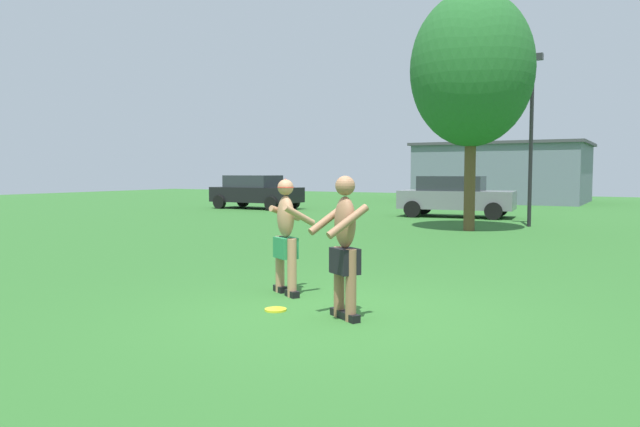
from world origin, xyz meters
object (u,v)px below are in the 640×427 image
(frisbee, at_px, (276,310))
(car_black_far_end, at_px, (255,191))
(player_in_black, at_px, (344,244))
(tree_behind_players, at_px, (472,70))
(lamp_post, at_px, (531,121))
(player_with_cap, at_px, (286,232))
(car_gray_near_post, at_px, (455,196))

(frisbee, xyz_separation_m, car_black_far_end, (-12.40, 16.99, 0.81))
(player_in_black, height_order, car_black_far_end, player_in_black)
(tree_behind_players, bearing_deg, lamp_post, 59.85)
(player_in_black, relative_size, car_black_far_end, 0.39)
(player_with_cap, relative_size, lamp_post, 0.30)
(player_with_cap, distance_m, tree_behind_players, 11.14)
(player_with_cap, distance_m, frisbee, 1.34)
(player_with_cap, relative_size, car_black_far_end, 0.38)
(player_with_cap, bearing_deg, car_black_far_end, 126.69)
(lamp_post, distance_m, tree_behind_players, 2.95)
(lamp_post, bearing_deg, car_black_far_end, 165.59)
(frisbee, xyz_separation_m, car_gray_near_post, (-2.61, 16.49, 0.81))
(player_in_black, height_order, car_gray_near_post, player_in_black)
(player_with_cap, bearing_deg, player_in_black, -32.33)
(car_gray_near_post, xyz_separation_m, car_black_far_end, (-9.79, 0.50, 0.00))
(frisbee, bearing_deg, tree_behind_players, 93.34)
(car_black_far_end, bearing_deg, lamp_post, -14.41)
(lamp_post, bearing_deg, frisbee, -92.73)
(player_in_black, xyz_separation_m, car_gray_near_post, (-3.56, 16.44, -0.07))
(player_with_cap, height_order, player_in_black, player_in_black)
(frisbee, height_order, car_black_far_end, car_black_far_end)
(car_gray_near_post, distance_m, lamp_post, 5.02)
(frisbee, relative_size, tree_behind_players, 0.04)
(player_in_black, relative_size, frisbee, 6.12)
(player_in_black, relative_size, car_gray_near_post, 0.38)
(frisbee, bearing_deg, lamp_post, 87.27)
(car_gray_near_post, bearing_deg, lamp_post, -41.22)
(player_in_black, xyz_separation_m, frisbee, (-0.94, -0.05, -0.88))
(player_with_cap, xyz_separation_m, tree_behind_players, (-0.24, 10.46, 3.82))
(car_gray_near_post, bearing_deg, car_black_far_end, 177.09)
(car_black_far_end, xyz_separation_m, lamp_post, (13.05, -3.35, 2.53))
(frisbee, height_order, car_gray_near_post, car_gray_near_post)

